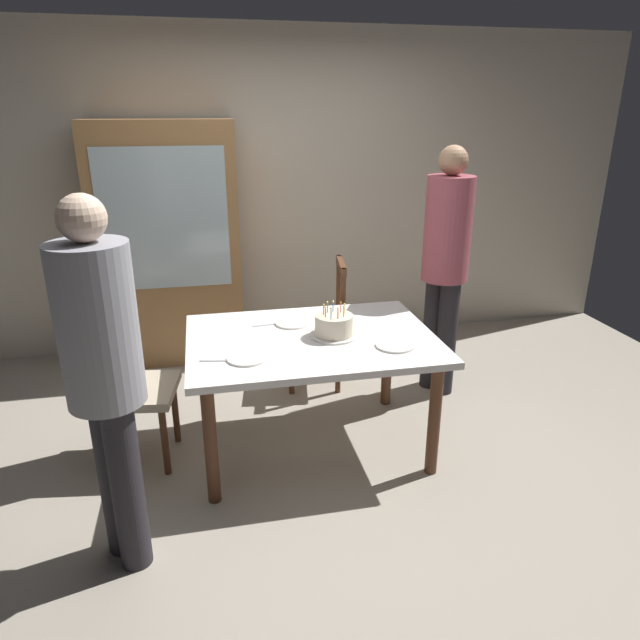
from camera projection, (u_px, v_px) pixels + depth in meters
ground at (312, 444)px, 3.53m from camera, size 6.40×6.40×0.00m
back_wall at (269, 193)px, 4.77m from camera, size 6.40×0.10×2.60m
dining_table at (312, 351)px, 3.31m from camera, size 1.43×1.04×0.73m
birthday_cake at (334, 326)px, 3.26m from camera, size 0.28×0.28×0.20m
plate_near_celebrant at (247, 358)px, 2.99m from camera, size 0.22×0.22×0.01m
plate_far_side at (293, 323)px, 3.48m from camera, size 0.22×0.22×0.01m
plate_near_guest at (395, 345)px, 3.15m from camera, size 0.22×0.22×0.01m
fork_near_celebrant at (217, 360)px, 2.96m from camera, size 0.18×0.05×0.01m
fork_far_side at (267, 325)px, 3.45m from camera, size 0.18×0.03×0.01m
chair_spindle_back at (318, 326)px, 4.18m from camera, size 0.50×0.50×0.95m
chair_upholstered at (119, 378)px, 3.21m from camera, size 0.50×0.50×0.95m
person_celebrant at (104, 370)px, 2.33m from camera, size 0.32×0.32×1.68m
person_guest at (445, 258)px, 3.89m from camera, size 0.32×0.32×1.75m
china_cabinet at (168, 246)px, 4.46m from camera, size 1.10×0.45×1.90m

